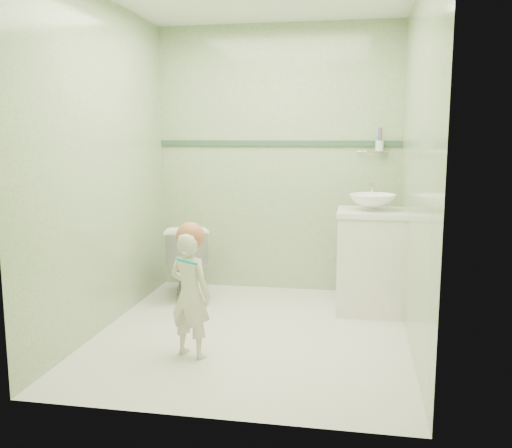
# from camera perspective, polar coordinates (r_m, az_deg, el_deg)

# --- Properties ---
(ground) EXTENTS (2.50, 2.50, 0.00)m
(ground) POSITION_cam_1_polar(r_m,az_deg,el_deg) (4.12, -0.38, -11.11)
(ground) COLOR beige
(ground) RESTS_ON ground
(room_shell) EXTENTS (2.50, 2.54, 2.40)m
(room_shell) POSITION_cam_1_polar(r_m,az_deg,el_deg) (3.87, -0.40, 5.80)
(room_shell) COLOR #8EAD7B
(room_shell) RESTS_ON ground
(trim_stripe) EXTENTS (2.20, 0.02, 0.05)m
(trim_stripe) POSITION_cam_1_polar(r_m,az_deg,el_deg) (5.09, 2.21, 8.26)
(trim_stripe) COLOR #34533C
(trim_stripe) RESTS_ON room_shell
(vanity) EXTENTS (0.52, 0.50, 0.80)m
(vanity) POSITION_cam_1_polar(r_m,az_deg,el_deg) (4.61, 11.59, -3.90)
(vanity) COLOR white
(vanity) RESTS_ON ground
(counter) EXTENTS (0.54, 0.52, 0.04)m
(counter) POSITION_cam_1_polar(r_m,az_deg,el_deg) (4.54, 11.75, 1.15)
(counter) COLOR white
(counter) RESTS_ON vanity
(basin) EXTENTS (0.37, 0.37, 0.13)m
(basin) POSITION_cam_1_polar(r_m,az_deg,el_deg) (4.53, 11.79, 2.20)
(basin) COLOR white
(basin) RESTS_ON counter
(faucet) EXTENTS (0.03, 0.13, 0.18)m
(faucet) POSITION_cam_1_polar(r_m,az_deg,el_deg) (4.71, 11.76, 3.43)
(faucet) COLOR silver
(faucet) RESTS_ON counter
(cup_holder) EXTENTS (0.26, 0.07, 0.21)m
(cup_holder) POSITION_cam_1_polar(r_m,az_deg,el_deg) (4.99, 12.43, 7.81)
(cup_holder) COLOR silver
(cup_holder) RESTS_ON room_shell
(toilet) EXTENTS (0.56, 0.74, 0.66)m
(toilet) POSITION_cam_1_polar(r_m,az_deg,el_deg) (4.95, -7.12, -3.72)
(toilet) COLOR white
(toilet) RESTS_ON ground
(toddler) EXTENTS (0.35, 0.29, 0.82)m
(toddler) POSITION_cam_1_polar(r_m,az_deg,el_deg) (3.62, -6.74, -7.18)
(toddler) COLOR beige
(toddler) RESTS_ON ground
(hair_cap) EXTENTS (0.18, 0.18, 0.18)m
(hair_cap) POSITION_cam_1_polar(r_m,az_deg,el_deg) (3.56, -6.73, -1.25)
(hair_cap) COLOR #AE613E
(hair_cap) RESTS_ON toddler
(teal_toothbrush) EXTENTS (0.11, 0.14, 0.08)m
(teal_toothbrush) POSITION_cam_1_polar(r_m,az_deg,el_deg) (3.42, -7.09, -3.75)
(teal_toothbrush) COLOR #069087
(teal_toothbrush) RESTS_ON toddler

